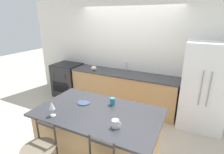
% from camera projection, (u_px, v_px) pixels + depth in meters
% --- Properties ---
extents(ground_plane, '(18.00, 18.00, 0.00)m').
position_uv_depth(ground_plane, '(117.00, 112.00, 4.33)').
color(ground_plane, beige).
extents(wall_back, '(6.00, 0.07, 2.70)m').
position_uv_depth(wall_back, '(128.00, 54.00, 4.48)').
color(wall_back, silver).
rests_on(wall_back, ground_plane).
extents(back_counter, '(2.72, 0.67, 0.93)m').
position_uv_depth(back_counter, '(123.00, 90.00, 4.50)').
color(back_counter, tan).
rests_on(back_counter, ground_plane).
extents(sink_faucet, '(0.02, 0.13, 0.22)m').
position_uv_depth(sink_faucet, '(126.00, 65.00, 4.47)').
color(sink_faucet, '#ADAFB5').
rests_on(sink_faucet, back_counter).
extents(kitchen_island, '(1.83, 1.07, 0.94)m').
position_uv_depth(kitchen_island, '(99.00, 138.00, 2.71)').
color(kitchen_island, tan).
rests_on(kitchen_island, ground_plane).
extents(refrigerator, '(0.85, 0.76, 1.81)m').
position_uv_depth(refrigerator, '(204.00, 87.00, 3.55)').
color(refrigerator, white).
rests_on(refrigerator, ground_plane).
extents(oven_range, '(0.75, 0.69, 0.96)m').
position_uv_depth(oven_range, '(68.00, 80.00, 5.19)').
color(oven_range, '#28282B').
rests_on(oven_range, ground_plane).
extents(dinner_plate, '(0.21, 0.21, 0.02)m').
position_uv_depth(dinner_plate, '(84.00, 102.00, 2.80)').
color(dinner_plate, '#425170').
rests_on(dinner_plate, kitchen_island).
extents(wine_glass, '(0.08, 0.08, 0.21)m').
position_uv_depth(wine_glass, '(52.00, 106.00, 2.40)').
color(wine_glass, white).
rests_on(wine_glass, kitchen_island).
extents(coffee_mug, '(0.13, 0.09, 0.10)m').
position_uv_depth(coffee_mug, '(116.00, 124.00, 2.18)').
color(coffee_mug, white).
rests_on(coffee_mug, kitchen_island).
extents(tumbler_cup, '(0.08, 0.08, 0.11)m').
position_uv_depth(tumbler_cup, '(113.00, 101.00, 2.74)').
color(tumbler_cup, teal).
rests_on(tumbler_cup, kitchen_island).
extents(pumpkin_decoration, '(0.14, 0.14, 0.14)m').
position_uv_depth(pumpkin_decoration, '(94.00, 68.00, 4.54)').
color(pumpkin_decoration, beige).
rests_on(pumpkin_decoration, back_counter).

